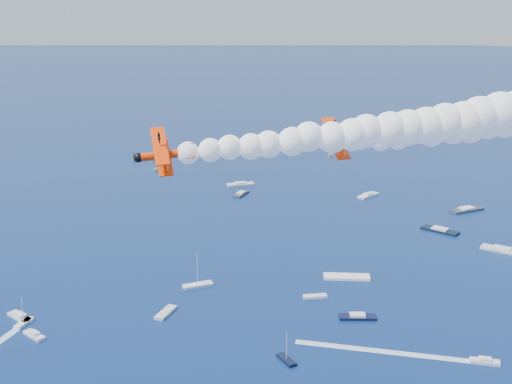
% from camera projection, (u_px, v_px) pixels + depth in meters
% --- Properties ---
extents(biplane_lead, '(11.80, 12.60, 8.07)m').
position_uv_depth(biplane_lead, '(338.00, 141.00, 93.25)').
color(biplane_lead, '#F63405').
extents(biplane_trail, '(11.80, 12.43, 8.29)m').
position_uv_depth(biplane_trail, '(165.00, 155.00, 84.91)').
color(biplane_trail, '#FB3805').
extents(smoke_trail_trail, '(58.16, 56.11, 10.44)m').
position_uv_depth(smoke_trail_trail, '(379.00, 130.00, 89.25)').
color(smoke_trail_trail, white).
extents(spectator_boats, '(215.64, 183.24, 0.70)m').
position_uv_depth(spectator_boats, '(390.00, 286.00, 184.56)').
color(spectator_boats, silver).
rests_on(spectator_boats, ground).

